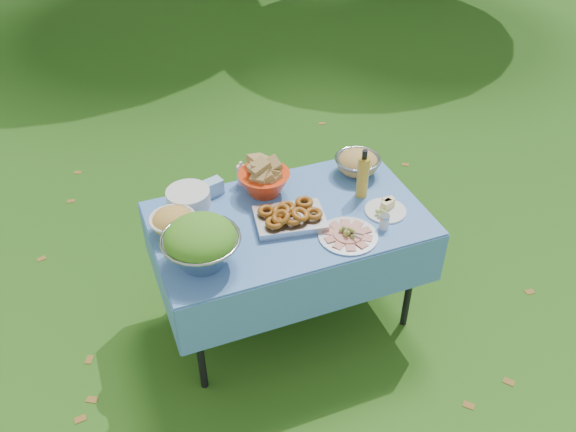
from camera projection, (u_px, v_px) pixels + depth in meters
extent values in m
plane|color=black|center=(289.00, 314.00, 3.75)|extent=(80.00, 80.00, 0.00)
cube|color=#84BBFF|center=(289.00, 269.00, 3.51)|extent=(1.46, 0.86, 0.76)
cylinder|color=silver|center=(188.00, 198.00, 3.33)|extent=(0.28, 0.28, 0.10)
cube|color=#92C4E9|center=(214.00, 187.00, 3.42)|extent=(0.11, 0.09, 0.09)
cylinder|color=#FFA4B0|center=(241.00, 173.00, 3.48)|extent=(0.07, 0.07, 0.15)
cube|color=#A4A4A8|center=(290.00, 216.00, 3.22)|extent=(0.41, 0.32, 0.09)
cylinder|color=silver|center=(348.00, 231.00, 3.13)|extent=(0.41, 0.41, 0.07)
cylinder|color=gold|center=(363.00, 173.00, 3.34)|extent=(0.07, 0.07, 0.30)
cylinder|color=silver|center=(386.00, 207.00, 3.30)|extent=(0.27, 0.27, 0.06)
cylinder|color=silver|center=(384.00, 222.00, 3.18)|extent=(0.05, 0.05, 0.08)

